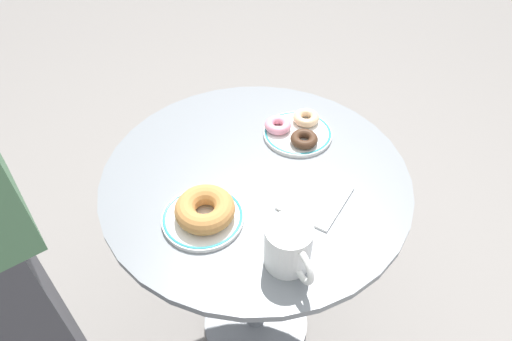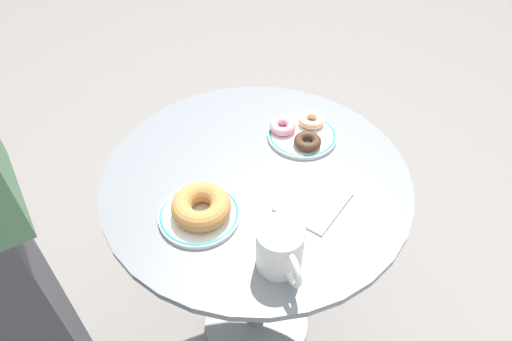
{
  "view_description": "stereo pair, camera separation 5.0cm",
  "coord_description": "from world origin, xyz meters",
  "px_view_note": "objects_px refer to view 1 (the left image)",
  "views": [
    {
      "loc": [
        -0.58,
        -0.45,
        1.47
      ],
      "look_at": [
        -0.01,
        -0.01,
        0.76
      ],
      "focal_mm": 31.36,
      "sensor_mm": 36.0,
      "label": 1
    },
    {
      "loc": [
        -0.55,
        -0.48,
        1.47
      ],
      "look_at": [
        -0.01,
        -0.01,
        0.76
      ],
      "focal_mm": 31.36,
      "sensor_mm": 36.0,
      "label": 2
    }
  ],
  "objects_px": {
    "plate_left": "(203,217)",
    "donut_pink_frosted": "(278,125)",
    "plate_right": "(296,133)",
    "paper_napkin": "(316,198)",
    "donut_chocolate": "(304,139)",
    "donut_glazed": "(306,118)",
    "coffee_mug": "(289,247)",
    "cafe_table": "(256,231)",
    "donut_old_fashioned": "(207,210)"
  },
  "relations": [
    {
      "from": "plate_left",
      "to": "donut_pink_frosted",
      "type": "bearing_deg",
      "value": 7.16
    },
    {
      "from": "plate_right",
      "to": "paper_napkin",
      "type": "bearing_deg",
      "value": -135.14
    },
    {
      "from": "donut_chocolate",
      "to": "paper_napkin",
      "type": "xyz_separation_m",
      "value": [
        -0.13,
        -0.12,
        -0.02
      ]
    },
    {
      "from": "plate_right",
      "to": "donut_glazed",
      "type": "relative_size",
      "value": 2.58
    },
    {
      "from": "donut_chocolate",
      "to": "coffee_mug",
      "type": "xyz_separation_m",
      "value": [
        -0.3,
        -0.16,
        0.03
      ]
    },
    {
      "from": "cafe_table",
      "to": "donut_chocolate",
      "type": "distance_m",
      "value": 0.28
    },
    {
      "from": "plate_right",
      "to": "donut_chocolate",
      "type": "relative_size",
      "value": 2.58
    },
    {
      "from": "plate_right",
      "to": "paper_napkin",
      "type": "height_order",
      "value": "plate_right"
    },
    {
      "from": "donut_glazed",
      "to": "paper_napkin",
      "type": "height_order",
      "value": "donut_glazed"
    },
    {
      "from": "donut_pink_frosted",
      "to": "paper_napkin",
      "type": "relative_size",
      "value": 0.46
    },
    {
      "from": "paper_napkin",
      "to": "coffee_mug",
      "type": "bearing_deg",
      "value": -165.54
    },
    {
      "from": "paper_napkin",
      "to": "donut_glazed",
      "type": "bearing_deg",
      "value": 37.83
    },
    {
      "from": "donut_pink_frosted",
      "to": "coffee_mug",
      "type": "xyz_separation_m",
      "value": [
        -0.31,
        -0.24,
        0.03
      ]
    },
    {
      "from": "donut_old_fashioned",
      "to": "donut_pink_frosted",
      "type": "height_order",
      "value": "donut_old_fashioned"
    },
    {
      "from": "donut_chocolate",
      "to": "plate_left",
      "type": "bearing_deg",
      "value": 172.83
    },
    {
      "from": "cafe_table",
      "to": "plate_left",
      "type": "height_order",
      "value": "plate_left"
    },
    {
      "from": "cafe_table",
      "to": "donut_pink_frosted",
      "type": "relative_size",
      "value": 10.99
    },
    {
      "from": "donut_chocolate",
      "to": "coffee_mug",
      "type": "bearing_deg",
      "value": -152.0
    },
    {
      "from": "plate_left",
      "to": "donut_old_fashioned",
      "type": "distance_m",
      "value": 0.03
    },
    {
      "from": "cafe_table",
      "to": "plate_left",
      "type": "bearing_deg",
      "value": 178.19
    },
    {
      "from": "plate_left",
      "to": "paper_napkin",
      "type": "relative_size",
      "value": 1.19
    },
    {
      "from": "cafe_table",
      "to": "donut_chocolate",
      "type": "xyz_separation_m",
      "value": [
        0.15,
        -0.04,
        0.24
      ]
    },
    {
      "from": "paper_napkin",
      "to": "plate_right",
      "type": "bearing_deg",
      "value": 44.86
    },
    {
      "from": "cafe_table",
      "to": "donut_glazed",
      "type": "bearing_deg",
      "value": 1.74
    },
    {
      "from": "coffee_mug",
      "to": "plate_right",
      "type": "bearing_deg",
      "value": 31.36
    },
    {
      "from": "cafe_table",
      "to": "donut_pink_frosted",
      "type": "distance_m",
      "value": 0.29
    },
    {
      "from": "donut_pink_frosted",
      "to": "donut_chocolate",
      "type": "relative_size",
      "value": 1.0
    },
    {
      "from": "plate_left",
      "to": "donut_chocolate",
      "type": "distance_m",
      "value": 0.33
    },
    {
      "from": "donut_glazed",
      "to": "donut_chocolate",
      "type": "xyz_separation_m",
      "value": [
        -0.07,
        -0.04,
        0.0
      ]
    },
    {
      "from": "plate_left",
      "to": "donut_old_fashioned",
      "type": "xyz_separation_m",
      "value": [
        0.0,
        -0.01,
        0.03
      ]
    },
    {
      "from": "donut_old_fashioned",
      "to": "plate_left",
      "type": "bearing_deg",
      "value": 108.87
    },
    {
      "from": "donut_old_fashioned",
      "to": "plate_right",
      "type": "bearing_deg",
      "value": 1.45
    },
    {
      "from": "plate_left",
      "to": "paper_napkin",
      "type": "distance_m",
      "value": 0.25
    },
    {
      "from": "donut_old_fashioned",
      "to": "coffee_mug",
      "type": "bearing_deg",
      "value": -84.99
    },
    {
      "from": "plate_left",
      "to": "donut_glazed",
      "type": "xyz_separation_m",
      "value": [
        0.4,
        0.0,
        0.02
      ]
    },
    {
      "from": "plate_left",
      "to": "donut_chocolate",
      "type": "height_order",
      "value": "donut_chocolate"
    },
    {
      "from": "donut_old_fashioned",
      "to": "coffee_mug",
      "type": "xyz_separation_m",
      "value": [
        0.02,
        -0.19,
        0.02
      ]
    },
    {
      "from": "plate_right",
      "to": "donut_chocolate",
      "type": "xyz_separation_m",
      "value": [
        -0.03,
        -0.04,
        0.02
      ]
    },
    {
      "from": "donut_glazed",
      "to": "donut_chocolate",
      "type": "bearing_deg",
      "value": -150.32
    },
    {
      "from": "plate_right",
      "to": "coffee_mug",
      "type": "xyz_separation_m",
      "value": [
        -0.33,
        -0.2,
        0.04
      ]
    },
    {
      "from": "donut_chocolate",
      "to": "plate_right",
      "type": "bearing_deg",
      "value": 56.43
    },
    {
      "from": "cafe_table",
      "to": "donut_glazed",
      "type": "distance_m",
      "value": 0.33
    },
    {
      "from": "plate_left",
      "to": "paper_napkin",
      "type": "xyz_separation_m",
      "value": [
        0.19,
        -0.16,
        -0.0
      ]
    },
    {
      "from": "donut_pink_frosted",
      "to": "donut_old_fashioned",
      "type": "bearing_deg",
      "value": -171.04
    },
    {
      "from": "cafe_table",
      "to": "paper_napkin",
      "type": "bearing_deg",
      "value": -83.33
    },
    {
      "from": "donut_pink_frosted",
      "to": "paper_napkin",
      "type": "bearing_deg",
      "value": -124.38
    },
    {
      "from": "coffee_mug",
      "to": "donut_chocolate",
      "type": "bearing_deg",
      "value": 28.0
    },
    {
      "from": "donut_glazed",
      "to": "donut_pink_frosted",
      "type": "height_order",
      "value": "same"
    },
    {
      "from": "donut_old_fashioned",
      "to": "donut_glazed",
      "type": "distance_m",
      "value": 0.39
    },
    {
      "from": "cafe_table",
      "to": "donut_glazed",
      "type": "relative_size",
      "value": 10.99
    }
  ]
}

